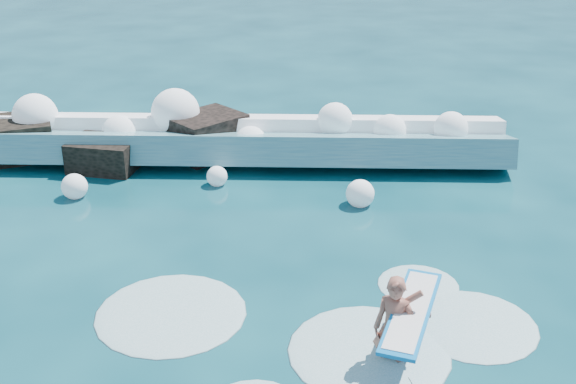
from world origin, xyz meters
The scene contains 6 objects.
ground centered at (0.00, 0.00, 0.00)m, with size 200.00×200.00×0.00m, color #07313D.
breaking_wave centered at (-0.66, 7.05, 0.49)m, with size 16.44×2.63×1.42m.
rock_cluster centered at (-4.11, 6.94, 0.44)m, with size 8.41×3.31×1.39m.
surfer_with_board centered at (3.46, -2.32, 0.72)m, with size 1.39×3.06×1.94m.
wave_spray centered at (-1.39, 7.04, 0.94)m, with size 14.16×4.75×1.95m.
surf_foam centered at (2.32, -1.64, 0.00)m, with size 9.45×5.59×0.14m.
Camera 1 is at (1.91, -12.44, 7.68)m, focal length 45.00 mm.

